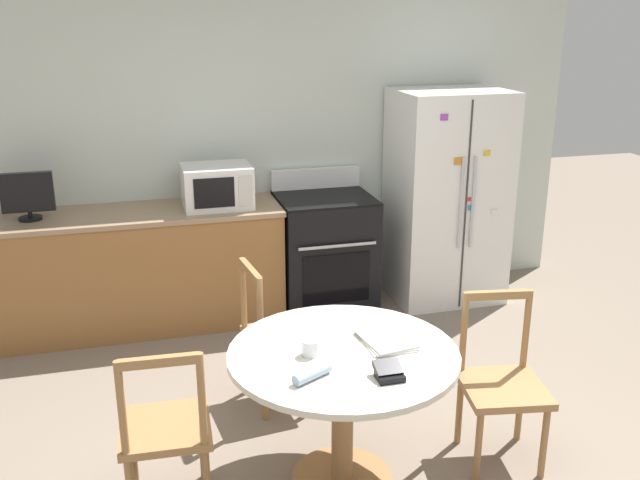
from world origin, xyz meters
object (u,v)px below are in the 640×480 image
object	(u,v)px
wallet	(389,372)
oven_range	(325,251)
countertop_tv	(27,195)
dining_chair_right	(502,385)
dining_chair_far	(278,336)
candle_glass	(310,349)
refrigerator	(446,197)
microwave	(217,186)
dining_chair_left	(166,431)

from	to	relation	value
wallet	oven_range	bearing A→B (deg)	80.89
countertop_tv	dining_chair_right	size ratio (longest dim) A/B	0.39
dining_chair_far	wallet	xyz separation A→B (m)	(0.27, -1.15, 0.33)
oven_range	countertop_tv	size ratio (longest dim) A/B	3.05
countertop_tv	dining_chair_far	xyz separation A→B (m)	(1.48, -1.34, -0.65)
countertop_tv	candle_glass	size ratio (longest dim) A/B	4.21
countertop_tv	oven_range	bearing A→B (deg)	-0.19
countertop_tv	dining_chair_right	world-z (taller)	countertop_tv
oven_range	refrigerator	bearing A→B (deg)	-1.46
microwave	dining_chair_left	xyz separation A→B (m)	(-0.55, -2.17, -0.62)
dining_chair_left	wallet	size ratio (longest dim) A/B	7.08
candle_glass	oven_range	bearing A→B (deg)	72.58
oven_range	dining_chair_left	world-z (taller)	oven_range
countertop_tv	dining_chair_far	world-z (taller)	countertop_tv
dining_chair_right	dining_chair_left	size ratio (longest dim) A/B	1.00
wallet	candle_glass	bearing A→B (deg)	132.87
oven_range	countertop_tv	world-z (taller)	countertop_tv
oven_range	dining_chair_left	distance (m)	2.57
dining_chair_right	wallet	size ratio (longest dim) A/B	7.08
refrigerator	microwave	world-z (taller)	refrigerator
candle_glass	countertop_tv	bearing A→B (deg)	123.78
dining_chair_left	wallet	bearing A→B (deg)	-14.75
dining_chair_left	dining_chair_far	bearing A→B (deg)	52.34
oven_range	dining_chair_far	xyz separation A→B (m)	(-0.66, -1.33, -0.03)
refrigerator	wallet	world-z (taller)	refrigerator
oven_range	dining_chair_right	xyz separation A→B (m)	(0.35, -2.20, -0.03)
countertop_tv	wallet	distance (m)	3.06
dining_chair_far	dining_chair_right	size ratio (longest dim) A/B	1.00
dining_chair_right	countertop_tv	bearing A→B (deg)	-31.69
refrigerator	dining_chair_right	distance (m)	2.32
wallet	microwave	bearing A→B (deg)	99.84
microwave	dining_chair_far	world-z (taller)	microwave
dining_chair_far	candle_glass	world-z (taller)	dining_chair_far
countertop_tv	dining_chair_left	world-z (taller)	countertop_tv
countertop_tv	dining_chair_right	xyz separation A→B (m)	(2.49, -2.21, -0.65)
refrigerator	dining_chair_right	size ratio (longest dim) A/B	1.89
countertop_tv	dining_chair_right	bearing A→B (deg)	-41.57
microwave	oven_range	bearing A→B (deg)	-0.49
microwave	countertop_tv	bearing A→B (deg)	179.99
oven_range	microwave	distance (m)	1.02
dining_chair_left	candle_glass	bearing A→B (deg)	2.30
dining_chair_far	dining_chair_right	distance (m)	1.34
oven_range	dining_chair_far	size ratio (longest dim) A/B	1.20
candle_glass	wallet	bearing A→B (deg)	-47.13
dining_chair_far	candle_glass	size ratio (longest dim) A/B	10.72
refrigerator	countertop_tv	xyz separation A→B (m)	(-3.16, 0.03, 0.23)
candle_glass	wallet	world-z (taller)	candle_glass
dining_chair_far	oven_range	bearing A→B (deg)	146.94
oven_range	dining_chair_far	bearing A→B (deg)	-116.55
dining_chair_far	dining_chair_right	world-z (taller)	same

